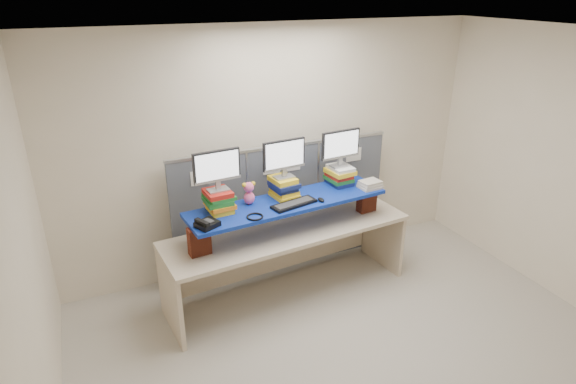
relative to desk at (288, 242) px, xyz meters
name	(u,v)px	position (x,y,z in m)	size (l,w,h in m)	color
room	(371,223)	(0.19, -1.22, 0.76)	(5.00, 4.00, 2.80)	#F0E0C5
cubicle_partition	(283,207)	(0.19, 0.56, 0.13)	(2.60, 0.06, 1.53)	#494C56
desk	(288,242)	(0.00, 0.00, 0.00)	(2.69, 1.00, 0.80)	beige
brick_pier_left	(199,241)	(-0.97, -0.14, 0.30)	(0.20, 0.11, 0.28)	maroon
brick_pier_right	(367,200)	(0.98, 0.04, 0.30)	(0.20, 0.11, 0.28)	maroon
blue_board	(288,203)	(0.00, 0.00, 0.46)	(2.11, 0.53, 0.04)	#0B3693
book_stack_left	(219,201)	(-0.71, 0.05, 0.59)	(0.29, 0.33, 0.22)	yellow
book_stack_center	(284,187)	(0.01, 0.12, 0.58)	(0.28, 0.32, 0.21)	yellow
book_stack_right	(340,175)	(0.70, 0.18, 0.59)	(0.29, 0.33, 0.21)	navy
monitor_left	(217,168)	(-0.71, 0.06, 0.92)	(0.46, 0.15, 0.40)	#A2A3A7
monitor_center	(284,156)	(0.01, 0.12, 0.92)	(0.46, 0.15, 0.40)	#A2A3A7
monitor_right	(341,146)	(0.69, 0.18, 0.92)	(0.46, 0.15, 0.40)	#A2A3A7
keyboard	(294,204)	(0.01, -0.12, 0.49)	(0.50, 0.26, 0.03)	black
mouse	(321,200)	(0.31, -0.14, 0.49)	(0.06, 0.10, 0.03)	black
desk_phone	(207,224)	(-0.91, -0.22, 0.51)	(0.25, 0.24, 0.08)	black
headset	(255,217)	(-0.44, -0.22, 0.49)	(0.16, 0.16, 0.02)	black
plush_toy	(249,193)	(-0.38, 0.09, 0.60)	(0.14, 0.10, 0.24)	pink
binder_stack	(370,185)	(0.95, -0.04, 0.52)	(0.25, 0.21, 0.08)	beige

